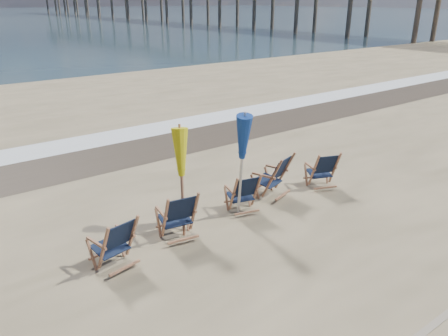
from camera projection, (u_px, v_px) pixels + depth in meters
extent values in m
cube|color=silver|center=(106.00, 138.00, 13.51)|extent=(200.00, 1.40, 0.01)
cube|color=#42362A|center=(127.00, 151.00, 12.39)|extent=(200.00, 2.60, 0.00)
cylinder|color=#A36949|center=(182.00, 183.00, 7.74)|extent=(0.06, 0.06, 1.94)
cone|color=gold|center=(181.00, 157.00, 7.56)|extent=(0.30, 0.30, 0.85)
cylinder|color=#A5A5AD|center=(241.00, 168.00, 8.12)|extent=(0.06, 0.06, 2.16)
cone|color=navy|center=(241.00, 137.00, 7.90)|extent=(0.30, 0.30, 0.85)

